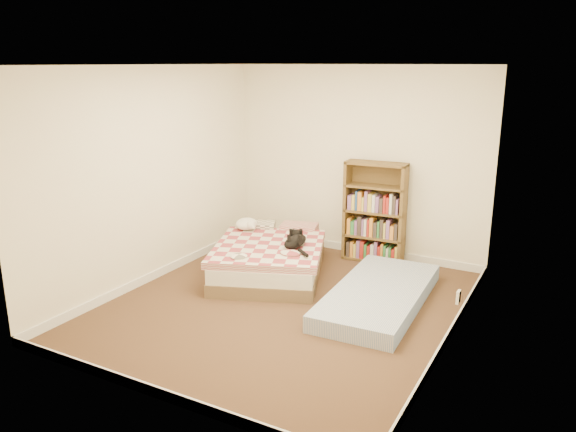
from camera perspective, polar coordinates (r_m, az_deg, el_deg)
The scene contains 6 objects.
room at distance 5.73m, azimuth -0.41°, elevation 1.96°, with size 3.51×4.01×2.51m.
bed at distance 6.93m, azimuth -1.69°, elevation -4.16°, with size 1.74×2.04×0.46m.
bookshelf at distance 7.38m, azimuth 8.79°, elevation -0.75°, with size 0.80×0.31×1.31m.
floor_mattress at distance 6.20m, azimuth 9.18°, elevation -8.00°, with size 0.89×1.98×0.18m, color #748EC2.
black_cat at distance 6.64m, azimuth 0.90°, elevation -2.52°, with size 0.35×0.73×0.16m.
white_dog at distance 7.33m, azimuth -4.23°, elevation -0.81°, with size 0.35×0.37×0.15m.
Camera 1 is at (2.70, -4.87, 2.53)m, focal length 35.00 mm.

